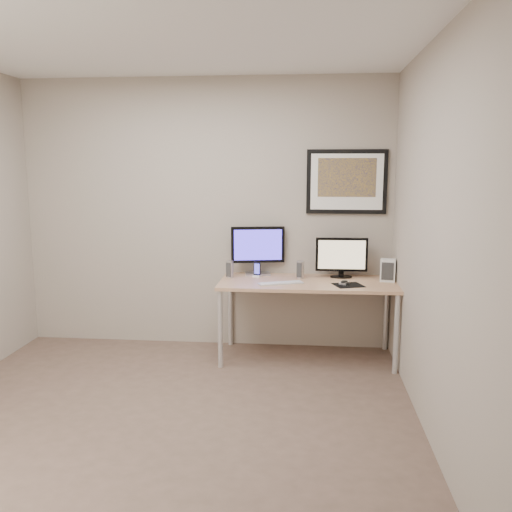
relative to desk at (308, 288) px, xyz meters
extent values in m
plane|color=brown|center=(-1.00, -1.35, -0.66)|extent=(3.60, 3.60, 0.00)
plane|color=white|center=(-1.00, -1.35, 1.94)|extent=(3.60, 3.60, 0.00)
plane|color=gray|center=(-1.00, 0.35, 0.64)|extent=(3.60, 0.00, 3.60)
plane|color=gray|center=(0.80, -1.35, 0.64)|extent=(0.00, 3.40, 3.40)
cube|color=#9A6B4A|center=(0.00, 0.00, 0.05)|extent=(1.60, 0.70, 0.03)
cylinder|color=silver|center=(-0.76, -0.31, -0.31)|extent=(0.04, 0.04, 0.70)
cylinder|color=silver|center=(-0.76, 0.31, -0.31)|extent=(0.04, 0.04, 0.70)
cylinder|color=silver|center=(0.76, -0.31, -0.31)|extent=(0.04, 0.04, 0.70)
cylinder|color=silver|center=(0.76, 0.31, -0.31)|extent=(0.04, 0.04, 0.70)
cube|color=black|center=(0.35, 0.33, 0.96)|extent=(0.75, 0.03, 0.60)
cube|color=white|center=(0.35, 0.32, 0.96)|extent=(0.67, 0.00, 0.52)
cube|color=gold|center=(0.35, 0.31, 1.00)|extent=(0.54, 0.00, 0.36)
cube|color=#BABABF|center=(-0.48, 0.26, 0.07)|extent=(0.26, 0.21, 0.02)
cube|color=#BABABF|center=(-0.48, 0.26, 0.13)|extent=(0.05, 0.04, 0.10)
cube|color=black|center=(-0.48, 0.26, 0.36)|extent=(0.51, 0.13, 0.35)
cube|color=#3A2ACB|center=(-0.48, 0.24, 0.36)|extent=(0.45, 0.09, 0.29)
cube|color=black|center=(0.31, 0.19, 0.07)|extent=(0.21, 0.12, 0.02)
cube|color=black|center=(0.31, 0.19, 0.11)|extent=(0.05, 0.04, 0.05)
cube|color=black|center=(0.31, 0.19, 0.29)|extent=(0.48, 0.04, 0.32)
cube|color=tan|center=(0.31, 0.18, 0.29)|extent=(0.44, 0.02, 0.27)
cylinder|color=#BABABF|center=(-0.73, 0.10, 0.15)|extent=(0.08, 0.08, 0.16)
cylinder|color=#BABABF|center=(-0.07, 0.14, 0.15)|extent=(0.08, 0.08, 0.16)
cube|color=black|center=(-0.48, 0.15, 0.14)|extent=(0.08, 0.08, 0.14)
cube|color=silver|center=(-0.24, -0.13, 0.07)|extent=(0.42, 0.25, 0.01)
cube|color=black|center=(0.36, -0.14, 0.07)|extent=(0.30, 0.28, 0.00)
ellipsoid|color=black|center=(0.32, -0.11, 0.09)|extent=(0.10, 0.12, 0.04)
cube|color=white|center=(0.72, 0.07, 0.17)|extent=(0.15, 0.12, 0.20)
camera|label=1|loc=(-0.01, -4.85, 1.11)|focal=38.00mm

